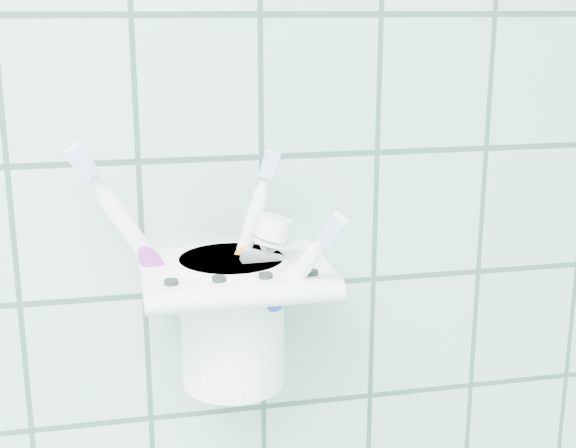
# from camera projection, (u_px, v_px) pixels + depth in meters

# --- Properties ---
(holder_bracket) EXTENTS (0.14, 0.11, 0.04)m
(holder_bracket) POSITION_uv_depth(u_px,v_px,m) (235.00, 275.00, 0.60)
(holder_bracket) COLOR white
(holder_bracket) RESTS_ON wall_back
(cup) EXTENTS (0.09, 0.09, 0.10)m
(cup) POSITION_uv_depth(u_px,v_px,m) (233.00, 316.00, 0.62)
(cup) COLOR white
(cup) RESTS_ON holder_bracket
(toothbrush_pink) EXTENTS (0.10, 0.02, 0.20)m
(toothbrush_pink) POSITION_uv_depth(u_px,v_px,m) (220.00, 239.00, 0.61)
(toothbrush_pink) COLOR white
(toothbrush_pink) RESTS_ON cup
(toothbrush_blue) EXTENTS (0.06, 0.02, 0.18)m
(toothbrush_blue) POSITION_uv_depth(u_px,v_px,m) (205.00, 261.00, 0.61)
(toothbrush_blue) COLOR white
(toothbrush_blue) RESTS_ON cup
(toothbrush_orange) EXTENTS (0.07, 0.08, 0.17)m
(toothbrush_orange) POSITION_uv_depth(u_px,v_px,m) (226.00, 260.00, 0.61)
(toothbrush_orange) COLOR white
(toothbrush_orange) RESTS_ON cup
(toothpaste_tube) EXTENTS (0.06, 0.03, 0.14)m
(toothpaste_tube) POSITION_uv_depth(u_px,v_px,m) (228.00, 284.00, 0.60)
(toothpaste_tube) COLOR silver
(toothpaste_tube) RESTS_ON cup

